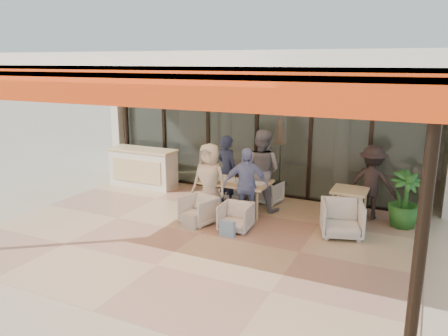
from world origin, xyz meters
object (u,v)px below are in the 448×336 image
object	(u,v)px
chair_near_left	(199,209)
side_table	(350,194)
dining_table	(236,183)
diner_navy	(227,171)
diner_periwinkle	(246,186)
diner_cream	(209,181)
standing_woman	(372,183)
chair_far_right	(268,191)
chair_far_left	(236,187)
potted_palm	(404,200)
chair_near_right	(236,216)
host_counter	(143,167)
diner_grey	(261,170)
side_chair	(342,217)

from	to	relation	value
chair_near_left	side_table	size ratio (longest dim) A/B	0.87
dining_table	diner_navy	bearing A→B (deg)	132.91
side_table	diner_periwinkle	bearing A→B (deg)	-156.60
diner_navy	diner_cream	distance (m)	0.90
standing_woman	diner_navy	bearing A→B (deg)	9.76
diner_periwinkle	diner_cream	bearing A→B (deg)	159.95
chair_far_right	standing_woman	size ratio (longest dim) A/B	0.37
chair_far_left	diner_periwinkle	xyz separation A→B (m)	(0.84, -1.40, 0.50)
chair_far_right	potted_palm	world-z (taller)	potted_palm
dining_table	chair_near_right	distance (m)	1.11
chair_far_left	diner_navy	xyz separation A→B (m)	(0.00, -0.50, 0.53)
host_counter	diner_navy	size ratio (longest dim) A/B	1.12
chair_far_right	diner_periwinkle	xyz separation A→B (m)	(0.00, -1.40, 0.50)
chair_near_right	dining_table	bearing A→B (deg)	110.83
chair_far_right	chair_near_right	bearing A→B (deg)	100.10
dining_table	diner_navy	size ratio (longest dim) A/B	0.91
diner_grey	diner_cream	bearing A→B (deg)	50.87
dining_table	diner_grey	distance (m)	0.66
chair_near_right	diner_cream	size ratio (longest dim) A/B	0.38
host_counter	diner_navy	distance (m)	2.71
chair_near_right	side_chair	world-z (taller)	side_chair
diner_periwinkle	standing_woman	bearing A→B (deg)	10.00
chair_near_right	potted_palm	world-z (taller)	potted_palm
side_table	standing_woman	size ratio (longest dim) A/B	0.47
side_table	diner_navy	bearing A→B (deg)	178.91
chair_far_right	potted_palm	bearing A→B (deg)	-175.51
chair_near_right	potted_palm	size ratio (longest dim) A/B	0.53
chair_far_right	side_table	distance (m)	2.06
dining_table	chair_near_left	size ratio (longest dim) A/B	2.30
chair_near_right	diner_periwinkle	distance (m)	0.70
chair_near_right	diner_cream	xyz separation A→B (m)	(-0.84, 0.50, 0.50)
chair_near_right	standing_woman	xyz separation A→B (m)	(2.31, 1.84, 0.49)
chair_far_left	potted_palm	size ratio (longest dim) A/B	0.51
host_counter	standing_woman	bearing A→B (deg)	0.43
chair_far_right	diner_periwinkle	size ratio (longest dim) A/B	0.37
chair_near_left	chair_far_left	bearing A→B (deg)	106.31
chair_far_left	side_chair	xyz separation A→B (m)	(2.80, -1.30, 0.09)
chair_near_right	side_table	world-z (taller)	side_table
side_chair	standing_woman	xyz separation A→B (m)	(0.36, 1.24, 0.41)
chair_far_right	side_chair	xyz separation A→B (m)	(1.96, -1.30, 0.09)
chair_near_right	standing_woman	distance (m)	2.99
chair_far_left	side_chair	world-z (taller)	side_chair
host_counter	side_chair	size ratio (longest dim) A/B	2.36
host_counter	diner_periwinkle	size ratio (longest dim) A/B	1.16
potted_palm	side_chair	bearing A→B (deg)	-135.68
diner_periwinkle	potted_palm	size ratio (longest dim) A/B	1.36
chair_near_left	diner_grey	distance (m)	1.74
diner_navy	chair_near_left	bearing A→B (deg)	111.67
chair_far_right	diner_cream	bearing A→B (deg)	69.14
chair_near_right	diner_grey	distance (m)	1.53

